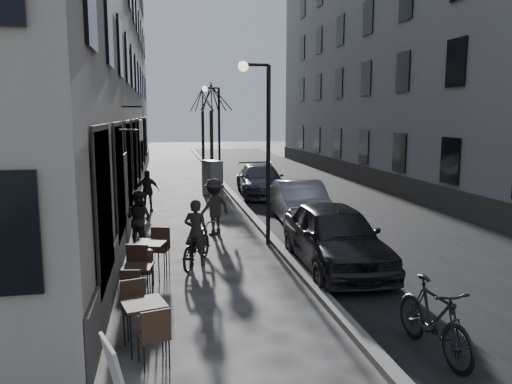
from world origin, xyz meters
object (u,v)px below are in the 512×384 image
object	(u,v)px
bistro_set_b	(138,279)
pedestrian_mid	(214,207)
tree_far	(202,100)
pedestrian_far	(147,191)
pedestrian_near	(139,219)
car_mid	(301,203)
car_far	(261,180)
bistro_set_c	(150,256)
streetlamp_near	(262,133)
utility_cabinet	(212,178)
streetlamp_far	(216,125)
car_near	(335,236)
tree_near	(211,97)
moped	(434,319)
bistro_set_a	(144,321)
bicycle	(196,245)

from	to	relation	value
bistro_set_b	pedestrian_mid	xyz separation A→B (m)	(2.06, 5.18, 0.45)
tree_far	pedestrian_far	world-z (taller)	tree_far
pedestrian_near	car_mid	bearing A→B (deg)	-124.18
tree_far	car_far	size ratio (longest dim) A/B	1.18
tree_far	pedestrian_far	size ratio (longest dim) A/B	3.62
bistro_set_c	car_mid	distance (m)	7.00
streetlamp_near	utility_cabinet	bearing A→B (deg)	93.24
streetlamp_far	car_near	bearing A→B (deg)	-84.84
tree_near	moped	size ratio (longest dim) A/B	2.91
car_mid	moped	world-z (taller)	car_mid
pedestrian_mid	car_mid	world-z (taller)	pedestrian_mid
streetlamp_near	pedestrian_mid	world-z (taller)	streetlamp_near
utility_cabinet	car_far	size ratio (longest dim) A/B	0.33
utility_cabinet	pedestrian_near	world-z (taller)	utility_cabinet
utility_cabinet	pedestrian_mid	distance (m)	7.56
bistro_set_b	bistro_set_a	bearing A→B (deg)	-76.25
utility_cabinet	tree_near	bearing A→B (deg)	66.13
bistro_set_b	pedestrian_mid	world-z (taller)	pedestrian_mid
moped	car_mid	bearing A→B (deg)	83.27
pedestrian_near	moped	world-z (taller)	pedestrian_near
moped	bistro_set_c	bearing A→B (deg)	130.66
bistro_set_b	moped	bearing A→B (deg)	-26.63
tree_far	car_near	distance (m)	23.77
bistro_set_a	car_far	bearing A→B (deg)	56.81
pedestrian_mid	pedestrian_near	bearing A→B (deg)	-7.32
pedestrian_near	car_mid	distance (m)	5.69
bistro_set_c	car_near	size ratio (longest dim) A/B	0.38
pedestrian_near	car_near	distance (m)	5.51
bistro_set_c	pedestrian_mid	bearing A→B (deg)	81.52
streetlamp_near	bistro_set_a	world-z (taller)	streetlamp_near
streetlamp_far	pedestrian_mid	xyz separation A→B (m)	(-1.22, -10.55, -2.29)
tree_near	pedestrian_far	size ratio (longest dim) A/B	3.62
pedestrian_near	car_far	size ratio (longest dim) A/B	0.33
tree_near	car_mid	distance (m)	13.21
streetlamp_far	bicycle	xyz separation A→B (m)	(-1.98, -13.61, -2.66)
pedestrian_far	streetlamp_near	bearing A→B (deg)	-66.30
pedestrian_far	car_mid	distance (m)	6.12
streetlamp_near	pedestrian_far	xyz separation A→B (m)	(-3.34, 5.76, -2.37)
streetlamp_far	bistro_set_b	xyz separation A→B (m)	(-3.28, -15.72, -2.74)
streetlamp_near	pedestrian_mid	xyz separation A→B (m)	(-1.22, 1.45, -2.29)
pedestrian_far	car_near	size ratio (longest dim) A/B	0.34
bistro_set_c	pedestrian_near	bearing A→B (deg)	114.00
utility_cabinet	bistro_set_a	bearing A→B (deg)	-118.17
car_mid	car_far	size ratio (longest dim) A/B	0.90
tree_far	bistro_set_c	world-z (taller)	tree_far
tree_near	pedestrian_mid	distance (m)	14.13
tree_far	bistro_set_a	xyz separation A→B (m)	(-3.16, -26.96, -4.19)
bicycle	car_mid	bearing A→B (deg)	-110.82
bicycle	bistro_set_c	bearing A→B (deg)	59.72
tree_near	moped	distance (m)	22.38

